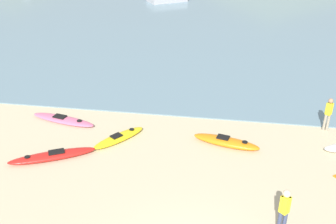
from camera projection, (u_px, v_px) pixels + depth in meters
kayak_on_sand_0 at (226, 142)px, 17.06m from camera, size 3.02×1.40×0.40m
kayak_on_sand_1 at (63, 120)px, 18.96m from camera, size 3.46×1.41×0.29m
kayak_on_sand_2 at (52, 156)px, 16.15m from camera, size 3.43×2.17×0.32m
kayak_on_sand_3 at (119, 138)px, 17.45m from camera, size 2.13×2.50×0.30m
person_near_foreground at (284, 210)px, 12.01m from camera, size 0.35×0.30×1.71m
person_near_waterline at (328, 112)px, 17.87m from camera, size 0.33×0.27×1.63m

